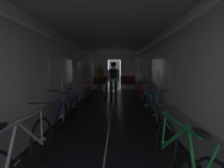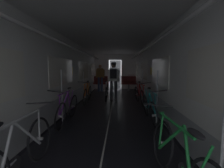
# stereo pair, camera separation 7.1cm
# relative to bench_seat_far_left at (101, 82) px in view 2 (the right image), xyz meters

# --- Properties ---
(train_car_shell) EXTENTS (3.14, 12.34, 2.57)m
(train_car_shell) POSITION_rel_bench_seat_far_left_xyz_m (0.90, -4.47, 1.13)
(train_car_shell) COLOR black
(train_car_shell) RESTS_ON ground
(bench_seat_far_left) EXTENTS (0.98, 0.51, 0.95)m
(bench_seat_far_left) POSITION_rel_bench_seat_far_left_xyz_m (0.00, 0.00, 0.00)
(bench_seat_far_left) COLOR gray
(bench_seat_far_left) RESTS_ON ground
(bench_seat_far_right) EXTENTS (0.98, 0.51, 0.95)m
(bench_seat_far_right) POSITION_rel_bench_seat_far_left_xyz_m (1.80, 0.00, 0.00)
(bench_seat_far_right) COLOR gray
(bench_seat_far_right) RESTS_ON ground
(bicycle_teal) EXTENTS (0.44, 1.69, 0.95)m
(bicycle_teal) POSITION_rel_bench_seat_far_left_xyz_m (2.01, -5.88, -0.19)
(bicycle_teal) COLOR black
(bicycle_teal) RESTS_ON ground
(bicycle_orange) EXTENTS (0.44, 1.69, 0.95)m
(bicycle_orange) POSITION_rel_bench_seat_far_left_xyz_m (-0.16, -3.62, -0.19)
(bicycle_orange) COLOR black
(bicycle_orange) RESTS_ON ground
(bicycle_purple) EXTENTS (0.44, 1.69, 0.95)m
(bicycle_purple) POSITION_rel_bench_seat_far_left_xyz_m (-0.19, -6.07, -0.19)
(bicycle_purple) COLOR black
(bicycle_purple) RESTS_ON ground
(bicycle_green) EXTENTS (0.52, 1.69, 0.96)m
(bicycle_green) POSITION_rel_bench_seat_far_left_xyz_m (1.88, -8.30, -0.19)
(bicycle_green) COLOR black
(bicycle_green) RESTS_ON ground
(bicycle_silver) EXTENTS (0.44, 1.69, 0.94)m
(bicycle_silver) POSITION_rel_bench_seat_far_left_xyz_m (-0.09, -8.25, -0.18)
(bicycle_silver) COLOR black
(bicycle_silver) RESTS_ON ground
(bicycle_red) EXTENTS (0.50, 1.69, 0.96)m
(bicycle_red) POSITION_rel_bench_seat_far_left_xyz_m (2.01, -3.83, -0.19)
(bicycle_red) COLOR black
(bicycle_red) RESTS_ON ground
(person_cyclist_aisle) EXTENTS (0.53, 0.39, 1.73)m
(person_cyclist_aisle) POSITION_rel_bench_seat_far_left_xyz_m (0.94, -3.25, 0.50)
(person_cyclist_aisle) COLOR #2D2D33
(person_cyclist_aisle) RESTS_ON ground
(bicycle_white_in_aisle) EXTENTS (0.44, 1.69, 0.94)m
(bicycle_white_in_aisle) POSITION_rel_bench_seat_far_left_xyz_m (0.60, -2.99, -0.18)
(bicycle_white_in_aisle) COLOR black
(bicycle_white_in_aisle) RESTS_ON ground
(person_standing_near_bench) EXTENTS (0.53, 0.23, 1.69)m
(person_standing_near_bench) POSITION_rel_bench_seat_far_left_xyz_m (0.00, -0.38, 0.41)
(person_standing_near_bench) COLOR #384C75
(person_standing_near_bench) RESTS_ON ground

